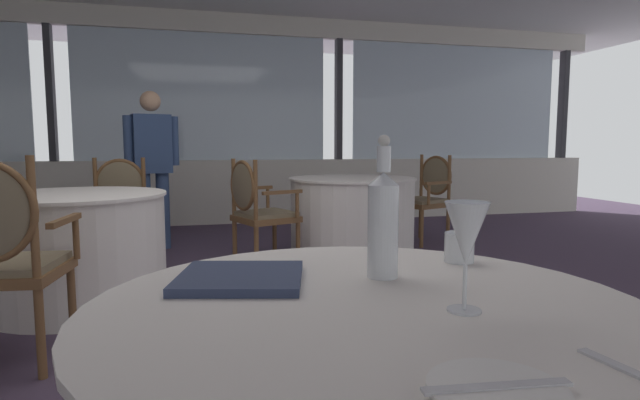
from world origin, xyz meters
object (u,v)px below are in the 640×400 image
at_px(water_bottle, 383,221).
at_px(dining_chair_0_0, 257,205).
at_px(diner_person_0, 152,161).
at_px(menu_book, 241,278).
at_px(side_plate, 497,391).
at_px(water_tumbler, 459,247).
at_px(dining_chair_1_0, 117,205).
at_px(dining_chair_0_1, 427,192).
at_px(wine_glass, 466,236).

height_order(water_bottle, dining_chair_0_0, water_bottle).
distance_m(dining_chair_0_0, diner_person_0, 1.43).
bearing_deg(water_bottle, menu_book, 173.57).
bearing_deg(diner_person_0, dining_chair_0_0, -153.78).
distance_m(side_plate, water_tumbler, 0.74).
bearing_deg(dining_chair_1_0, side_plate, 20.67).
bearing_deg(dining_chair_1_0, menu_book, 18.87).
relative_size(dining_chair_0_0, dining_chair_0_1, 0.99).
xyz_separation_m(side_plate, diner_person_0, (-0.76, 4.79, 0.15)).
relative_size(side_plate, dining_chair_0_1, 0.19).
distance_m(side_plate, water_bottle, 0.59).
height_order(water_tumbler, diner_person_0, diner_person_0).
relative_size(side_plate, water_bottle, 0.52).
relative_size(wine_glass, dining_chair_0_1, 0.22).
bearing_deg(diner_person_0, side_plate, 174.31).
bearing_deg(side_plate, wine_glass, 67.25).
bearing_deg(dining_chair_1_0, diner_person_0, 169.69).
height_order(side_plate, diner_person_0, diner_person_0).
xyz_separation_m(dining_chair_0_0, dining_chair_1_0, (-1.14, 0.27, 0.00)).
height_order(menu_book, dining_chair_1_0, dining_chair_1_0).
bearing_deg(water_tumbler, diner_person_0, 104.64).
xyz_separation_m(water_tumbler, dining_chair_0_0, (-0.17, 3.07, -0.24)).
relative_size(water_tumbler, dining_chair_1_0, 0.08).
bearing_deg(dining_chair_1_0, water_tumbler, 28.21).
distance_m(wine_glass, dining_chair_0_0, 3.46).
height_order(dining_chair_0_0, dining_chair_0_1, dining_chair_0_1).
xyz_separation_m(water_bottle, dining_chair_1_0, (-1.06, 3.44, -0.33)).
distance_m(wine_glass, dining_chair_1_0, 3.90).
bearing_deg(dining_chair_0_0, water_bottle, -112.60).
relative_size(water_bottle, wine_glass, 1.62).
bearing_deg(diner_person_0, water_bottle, 176.37).
bearing_deg(water_tumbler, wine_glass, -117.90).
bearing_deg(water_bottle, dining_chair_0_0, 88.46).
distance_m(wine_glass, dining_chair_0_1, 4.64).
xyz_separation_m(water_tumbler, dining_chair_0_1, (1.77, 3.82, -0.23)).
xyz_separation_m(side_plate, water_tumbler, (0.32, 0.67, 0.03)).
xyz_separation_m(dining_chair_0_0, diner_person_0, (-0.91, 1.05, 0.35)).
distance_m(water_bottle, dining_chair_1_0, 3.62).
height_order(side_plate, wine_glass, wine_glass).
distance_m(side_plate, diner_person_0, 4.85).
relative_size(side_plate, wine_glass, 0.85).
bearing_deg(water_bottle, side_plate, -96.60).
relative_size(wine_glass, dining_chair_1_0, 0.22).
bearing_deg(dining_chair_1_0, water_bottle, 23.86).
bearing_deg(water_tumbler, side_plate, -115.65).
bearing_deg(side_plate, water_bottle, 83.40).
bearing_deg(dining_chair_0_1, water_tumbler, 44.11).
relative_size(side_plate, water_tumbler, 2.22).
height_order(dining_chair_0_1, diner_person_0, diner_person_0).
height_order(side_plate, water_bottle, water_bottle).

